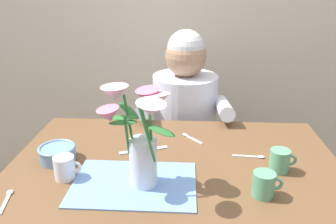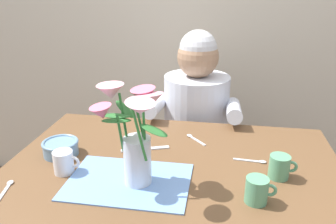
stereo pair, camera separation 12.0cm
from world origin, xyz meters
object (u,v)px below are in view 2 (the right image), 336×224
Objects in this scene: ceramic_bowl at (61,147)px; dinner_knife at (145,149)px; coffee_cup at (280,167)px; flower_vase at (133,131)px; tea_cup at (257,190)px; ceramic_mug at (64,162)px; seated_person at (195,136)px.

ceramic_bowl is 0.32m from dinner_knife.
coffee_cup is (0.79, -0.03, 0.01)m from ceramic_bowl.
flower_vase is 0.41m from tea_cup.
ceramic_bowl is at bearing 165.40° from tea_cup.
ceramic_mug is (-0.24, -0.21, 0.04)m from dinner_knife.
flower_vase is 0.50m from coffee_cup.
coffee_cup is 0.17m from tea_cup.
seated_person is at bearing 61.98° from ceramic_mug.
flower_vase reaches higher than tea_cup.
coffee_cup is (0.47, 0.11, -0.15)m from flower_vase.
ceramic_bowl is 0.14m from ceramic_mug.
seated_person is at bearing 117.21° from coffee_cup.
seated_person is 12.20× the size of coffee_cup.
flower_vase is at bearing -5.90° from ceramic_mug.
flower_vase is 0.30m from dinner_knife.
tea_cup is at bearing -53.91° from dinner_knife.
tea_cup reaches higher than dinner_knife.
seated_person reaches higher than dinner_knife.
dinner_knife is at bearing 15.76° from ceramic_bowl.
seated_person is at bearing 107.25° from tea_cup.
tea_cup is (0.40, -0.27, 0.04)m from dinner_knife.
seated_person reaches higher than coffee_cup.
tea_cup is 0.64m from ceramic_mug.
coffee_cup is 1.00× the size of ceramic_mug.
ceramic_bowl is 0.80m from coffee_cup.
dinner_knife is 2.04× the size of ceramic_mug.
flower_vase is 2.39× the size of ceramic_bowl.
coffee_cup reaches higher than dinner_knife.
dinner_knife is (0.31, 0.09, -0.03)m from ceramic_bowl.
dinner_knife is (-0.02, 0.24, -0.19)m from flower_vase.
ceramic_mug is (0.07, -0.12, 0.01)m from ceramic_bowl.
dinner_knife is at bearing 95.31° from flower_vase.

